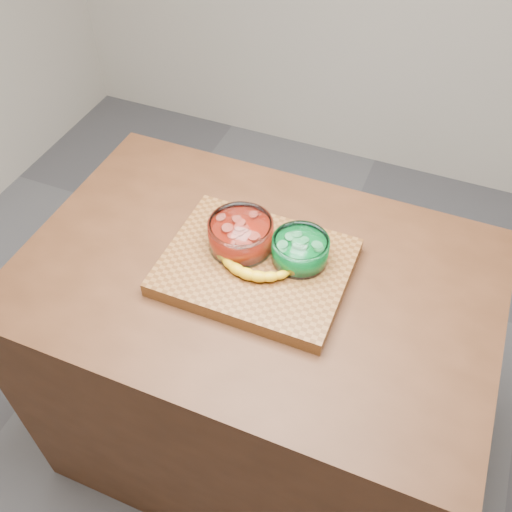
% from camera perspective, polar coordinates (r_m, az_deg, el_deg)
% --- Properties ---
extents(ground, '(3.50, 3.50, 0.00)m').
position_cam_1_polar(ground, '(2.19, -0.00, -17.32)').
color(ground, '#58585C').
rests_on(ground, ground).
extents(counter, '(1.20, 0.80, 0.90)m').
position_cam_1_polar(counter, '(1.79, -0.00, -11.13)').
color(counter, '#4B2916').
rests_on(counter, ground).
extents(cutting_board, '(0.45, 0.35, 0.04)m').
position_cam_1_polar(cutting_board, '(1.41, -0.00, -1.10)').
color(cutting_board, brown).
rests_on(cutting_board, counter).
extents(bowl_red, '(0.16, 0.16, 0.08)m').
position_cam_1_polar(bowl_red, '(1.41, -1.54, 2.13)').
color(bowl_red, white).
rests_on(bowl_red, cutting_board).
extents(bowl_green, '(0.14, 0.14, 0.06)m').
position_cam_1_polar(bowl_green, '(1.39, 4.45, 0.62)').
color(bowl_green, white).
rests_on(bowl_green, cutting_board).
extents(banana, '(0.24, 0.11, 0.03)m').
position_cam_1_polar(banana, '(1.37, -0.42, -1.02)').
color(banana, yellow).
rests_on(banana, cutting_board).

